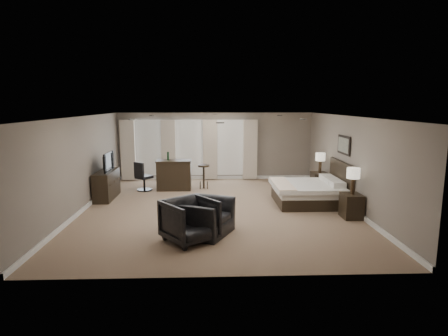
{
  "coord_description": "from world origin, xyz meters",
  "views": [
    {
      "loc": [
        -0.2,
        -10.28,
        2.95
      ],
      "look_at": [
        0.2,
        0.4,
        1.1
      ],
      "focal_mm": 30.0,
      "sensor_mm": 36.0,
      "label": 1
    }
  ],
  "objects_px": {
    "armchair_near": "(204,211)",
    "bar_stool_left": "(170,177)",
    "bar_counter": "(174,175)",
    "dresser": "(107,185)",
    "bar_stool_right": "(204,177)",
    "tv": "(106,169)",
    "desk_chair": "(144,176)",
    "lamp_far": "(320,163)",
    "lamp_near": "(353,181)",
    "nightstand_near": "(351,206)",
    "bed": "(304,183)",
    "nightstand_far": "(319,182)",
    "armchair_far": "(190,218)"
  },
  "relations": [
    {
      "from": "nightstand_far",
      "to": "lamp_far",
      "type": "relative_size",
      "value": 1.0
    },
    {
      "from": "nightstand_far",
      "to": "bar_stool_left",
      "type": "distance_m",
      "value": 5.21
    },
    {
      "from": "bar_counter",
      "to": "desk_chair",
      "type": "relative_size",
      "value": 1.19
    },
    {
      "from": "dresser",
      "to": "bar_counter",
      "type": "bearing_deg",
      "value": 29.04
    },
    {
      "from": "bed",
      "to": "bar_stool_right",
      "type": "distance_m",
      "value": 3.69
    },
    {
      "from": "tv",
      "to": "armchair_near",
      "type": "height_order",
      "value": "armchair_near"
    },
    {
      "from": "tv",
      "to": "bar_stool_right",
      "type": "xyz_separation_m",
      "value": [
        3.02,
        1.28,
        -0.52
      ]
    },
    {
      "from": "nightstand_far",
      "to": "desk_chair",
      "type": "bearing_deg",
      "value": 175.95
    },
    {
      "from": "bed",
      "to": "dresser",
      "type": "relative_size",
      "value": 1.32
    },
    {
      "from": "dresser",
      "to": "bar_stool_right",
      "type": "height_order",
      "value": "dresser"
    },
    {
      "from": "lamp_near",
      "to": "armchair_near",
      "type": "distance_m",
      "value": 3.99
    },
    {
      "from": "dresser",
      "to": "desk_chair",
      "type": "bearing_deg",
      "value": 45.87
    },
    {
      "from": "bed",
      "to": "lamp_far",
      "type": "height_order",
      "value": "lamp_far"
    },
    {
      "from": "bar_counter",
      "to": "dresser",
      "type": "bearing_deg",
      "value": -150.96
    },
    {
      "from": "nightstand_far",
      "to": "dresser",
      "type": "height_order",
      "value": "dresser"
    },
    {
      "from": "lamp_near",
      "to": "bar_stool_right",
      "type": "height_order",
      "value": "lamp_near"
    },
    {
      "from": "armchair_near",
      "to": "dresser",
      "type": "bearing_deg",
      "value": 69.23
    },
    {
      "from": "lamp_near",
      "to": "dresser",
      "type": "height_order",
      "value": "lamp_near"
    },
    {
      "from": "nightstand_near",
      "to": "bed",
      "type": "bearing_deg",
      "value": 121.54
    },
    {
      "from": "nightstand_far",
      "to": "lamp_near",
      "type": "distance_m",
      "value": 2.97
    },
    {
      "from": "nightstand_near",
      "to": "bar_stool_left",
      "type": "relative_size",
      "value": 0.89
    },
    {
      "from": "lamp_near",
      "to": "tv",
      "type": "height_order",
      "value": "lamp_near"
    },
    {
      "from": "bar_stool_right",
      "to": "tv",
      "type": "bearing_deg",
      "value": -157.0
    },
    {
      "from": "armchair_far",
      "to": "bar_counter",
      "type": "height_order",
      "value": "bar_counter"
    },
    {
      "from": "armchair_near",
      "to": "bar_stool_left",
      "type": "relative_size",
      "value": 1.7
    },
    {
      "from": "nightstand_near",
      "to": "nightstand_far",
      "type": "bearing_deg",
      "value": 90.0
    },
    {
      "from": "armchair_near",
      "to": "bar_counter",
      "type": "distance_m",
      "value": 4.61
    },
    {
      "from": "tv",
      "to": "desk_chair",
      "type": "xyz_separation_m",
      "value": [
        0.99,
        1.02,
        -0.44
      ]
    },
    {
      "from": "dresser",
      "to": "bed",
      "type": "bearing_deg",
      "value": -8.01
    },
    {
      "from": "dresser",
      "to": "bar_counter",
      "type": "distance_m",
      "value": 2.29
    },
    {
      "from": "lamp_far",
      "to": "armchair_near",
      "type": "xyz_separation_m",
      "value": [
        -3.81,
        -3.97,
        -0.46
      ]
    },
    {
      "from": "nightstand_near",
      "to": "lamp_far",
      "type": "distance_m",
      "value": 2.98
    },
    {
      "from": "lamp_far",
      "to": "bar_stool_right",
      "type": "xyz_separation_m",
      "value": [
        -3.9,
        0.68,
        -0.57
      ]
    },
    {
      "from": "lamp_near",
      "to": "bar_stool_left",
      "type": "bearing_deg",
      "value": 142.59
    },
    {
      "from": "tv",
      "to": "armchair_near",
      "type": "distance_m",
      "value": 4.6
    },
    {
      "from": "bed",
      "to": "desk_chair",
      "type": "bearing_deg",
      "value": 159.65
    },
    {
      "from": "bar_stool_right",
      "to": "nightstand_near",
      "type": "bearing_deg",
      "value": -42.57
    },
    {
      "from": "dresser",
      "to": "bar_stool_right",
      "type": "relative_size",
      "value": 1.79
    },
    {
      "from": "lamp_near",
      "to": "bar_stool_left",
      "type": "height_order",
      "value": "lamp_near"
    },
    {
      "from": "dresser",
      "to": "bar_stool_left",
      "type": "distance_m",
      "value": 2.42
    },
    {
      "from": "lamp_far",
      "to": "armchair_near",
      "type": "relative_size",
      "value": 0.55
    },
    {
      "from": "armchair_near",
      "to": "lamp_far",
      "type": "bearing_deg",
      "value": -17.34
    },
    {
      "from": "lamp_far",
      "to": "bar_stool_left",
      "type": "height_order",
      "value": "lamp_far"
    },
    {
      "from": "tv",
      "to": "bar_stool_left",
      "type": "relative_size",
      "value": 1.42
    },
    {
      "from": "lamp_near",
      "to": "bar_stool_left",
      "type": "distance_m",
      "value": 6.47
    },
    {
      "from": "tv",
      "to": "bar_stool_right",
      "type": "relative_size",
      "value": 1.2
    },
    {
      "from": "nightstand_far",
      "to": "lamp_near",
      "type": "height_order",
      "value": "lamp_near"
    },
    {
      "from": "nightstand_near",
      "to": "tv",
      "type": "xyz_separation_m",
      "value": [
        -6.92,
        2.3,
        0.62
      ]
    },
    {
      "from": "lamp_near",
      "to": "armchair_far",
      "type": "distance_m",
      "value": 4.42
    },
    {
      "from": "armchair_near",
      "to": "lamp_near",
      "type": "bearing_deg",
      "value": -47.84
    }
  ]
}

